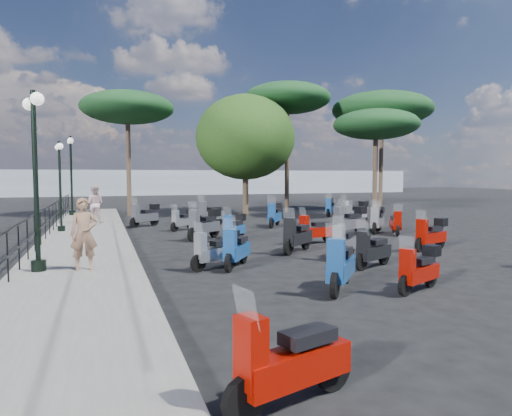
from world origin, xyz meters
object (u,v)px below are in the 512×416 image
object	(u,v)px
scooter_0	(289,364)
scooter_1	(216,251)
pine_1	(382,110)
scooter_9	(297,237)
lamp_post_1	(60,180)
pine_0	(287,99)
scooter_16	(275,215)
broadleaf_tree	(245,137)
scooter_10	(204,225)
scooter_11	(210,215)
scooter_21	(354,212)
scooter_3	(234,228)
scooter_13	(372,251)
scooter_20	(377,220)
scooter_14	(315,231)
scooter_8	(344,243)
scooter_6	(419,270)
lamp_post_2	(71,170)
scooter_15	(349,221)
scooter_26	(331,207)
scooter_24	(396,224)
lamp_post_0	(35,169)
scooter_7	(341,267)
pine_3	(376,125)
pine_2	(127,108)
pedestrian_far	(95,204)
woman	(84,234)
scooter_2	(236,250)
scooter_19	(378,220)
scooter_25	(350,214)
scooter_5	(145,216)
scooter_18	(431,235)

from	to	relation	value
scooter_0	scooter_1	bearing A→B (deg)	-25.38
scooter_1	pine_1	world-z (taller)	pine_1
scooter_9	pine_1	distance (m)	19.21
lamp_post_1	pine_0	world-z (taller)	pine_0
scooter_16	broadleaf_tree	xyz separation A→B (m)	(0.74, 6.84, 4.13)
scooter_10	scooter_11	bearing A→B (deg)	-56.07
scooter_21	scooter_16	bearing A→B (deg)	83.55
scooter_3	scooter_13	size ratio (longest dim) A/B	0.87
lamp_post_1	scooter_20	world-z (taller)	lamp_post_1
scooter_14	scooter_8	bearing A→B (deg)	157.71
scooter_0	scooter_3	size ratio (longest dim) A/B	1.29
scooter_6	scooter_21	bearing A→B (deg)	-49.59
scooter_21	lamp_post_2	bearing A→B (deg)	50.26
scooter_15	scooter_16	size ratio (longest dim) A/B	1.15
scooter_0	scooter_26	distance (m)	22.35
scooter_15	scooter_24	size ratio (longest dim) A/B	1.26
scooter_14	scooter_20	xyz separation A→B (m)	(3.89, 2.03, 0.07)
lamp_post_0	scooter_9	distance (m)	7.52
scooter_7	pine_3	world-z (taller)	pine_3
scooter_14	scooter_16	size ratio (longest dim) A/B	1.02
scooter_20	pine_2	distance (m)	16.06
pedestrian_far	scooter_24	xyz separation A→B (m)	(11.54, -7.07, -0.61)
scooter_9	scooter_24	size ratio (longest dim) A/B	0.99
woman	scooter_16	distance (m)	11.45
lamp_post_2	scooter_14	bearing A→B (deg)	-62.01
lamp_post_0	scooter_20	world-z (taller)	lamp_post_0
scooter_0	scooter_20	size ratio (longest dim) A/B	1.18
scooter_2	pine_1	world-z (taller)	pine_1
lamp_post_2	scooter_16	bearing A→B (deg)	-45.76
scooter_3	scooter_14	world-z (taller)	scooter_14
scooter_19	scooter_25	bearing A→B (deg)	-56.15
lamp_post_2	scooter_19	world-z (taller)	lamp_post_2
scooter_10	scooter_16	world-z (taller)	scooter_10
scooter_7	scooter_15	bearing A→B (deg)	-82.21
scooter_15	scooter_26	world-z (taller)	scooter_15
lamp_post_0	broadleaf_tree	distance (m)	17.88
scooter_5	broadleaf_tree	bearing A→B (deg)	-89.86
lamp_post_0	scooter_18	bearing A→B (deg)	-16.36
scooter_6	pine_3	bearing A→B (deg)	-54.62
pedestrian_far	scooter_10	size ratio (longest dim) A/B	1.18
scooter_3	scooter_5	xyz separation A→B (m)	(-2.67, 5.73, 0.04)
woman	lamp_post_2	bearing A→B (deg)	91.60
pedestrian_far	broadleaf_tree	xyz separation A→B (m)	(8.63, 3.90, 3.63)
scooter_13	pine_1	distance (m)	20.80
scooter_9	scooter_15	distance (m)	4.70
scooter_1	scooter_20	world-z (taller)	scooter_20
pedestrian_far	scooter_5	bearing A→B (deg)	171.43
scooter_26	pine_3	world-z (taller)	pine_3
scooter_5	pine_1	xyz separation A→B (m)	(15.94, 4.72, 6.23)
pine_0	pine_3	xyz separation A→B (m)	(3.28, -5.05, -2.06)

